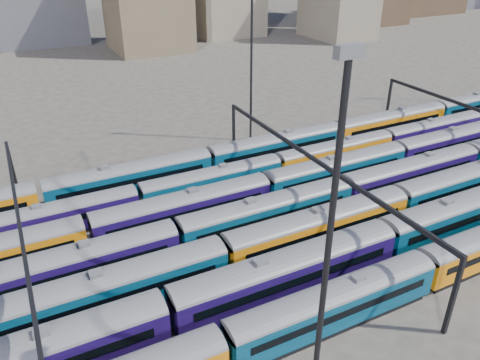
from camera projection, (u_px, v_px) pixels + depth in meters
name	position (u px, v px, depth m)	size (l,w,h in m)	color
ground	(233.00, 241.00, 51.14)	(500.00, 500.00, 0.00)	#3B3832
rake_0	(334.00, 302.00, 38.94)	(141.40, 2.95, 4.97)	black
rake_1	(167.00, 310.00, 37.58)	(136.25, 3.32, 5.61)	black
rake_2	(108.00, 288.00, 40.12)	(153.45, 3.20, 5.41)	black
rake_3	(68.00, 265.00, 43.09)	(148.35, 3.10, 5.22)	black
rake_4	(87.00, 230.00, 48.12)	(126.38, 3.08, 5.19)	black
rake_5	(278.00, 164.00, 62.54)	(113.78, 2.78, 4.66)	black
rake_6	(277.00, 145.00, 67.50)	(106.94, 3.13, 5.28)	black
gantry_1	(22.00, 237.00, 39.97)	(0.35, 40.35, 8.03)	black
gantry_2	(313.00, 167.00, 51.98)	(0.35, 40.35, 8.03)	black
mast_2	(327.00, 263.00, 25.27)	(1.40, 0.50, 25.60)	black
mast_3	(251.00, 54.00, 69.56)	(1.40, 0.50, 25.60)	black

